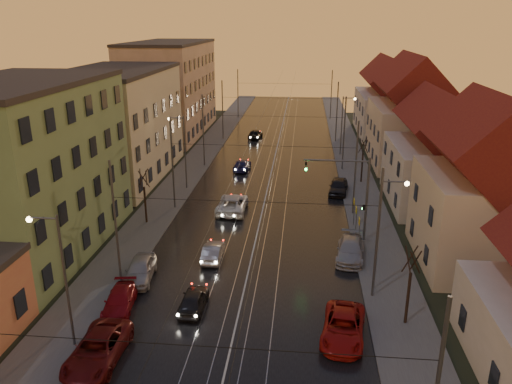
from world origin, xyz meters
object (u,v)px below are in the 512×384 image
(driving_car_2, at_px, (232,204))
(parked_right_2, at_px, (338,186))
(parked_left_1, at_px, (98,350))
(parked_right_0, at_px, (343,327))
(traffic_light_mast, at_px, (355,189))
(street_lamp_2, at_px, (182,145))
(street_lamp_1, at_px, (384,224))
(driving_car_0, at_px, (193,300))
(driving_car_3, at_px, (242,165))
(driving_car_4, at_px, (255,134))
(driving_car_1, at_px, (213,251))
(parked_left_2, at_px, (120,301))
(parked_left_3, at_px, (140,270))
(street_lamp_3, at_px, (344,120))
(street_lamp_0, at_px, (59,269))
(parked_right_1, at_px, (350,250))

(driving_car_2, bearing_deg, parked_right_2, -148.53)
(parked_left_1, bearing_deg, parked_right_0, 14.69)
(traffic_light_mast, bearing_deg, street_lamp_2, 144.93)
(street_lamp_1, bearing_deg, traffic_light_mast, 97.91)
(street_lamp_2, height_order, traffic_light_mast, street_lamp_2)
(driving_car_0, height_order, parked_left_1, parked_left_1)
(street_lamp_1, bearing_deg, driving_car_3, 114.67)
(driving_car_4, height_order, parked_right_2, parked_right_2)
(driving_car_1, height_order, parked_left_1, parked_left_1)
(driving_car_0, xyz_separation_m, parked_left_2, (-4.66, -0.47, -0.03))
(parked_left_2, xyz_separation_m, parked_left_3, (0.10, 3.86, 0.16))
(driving_car_1, xyz_separation_m, parked_left_3, (-4.57, -3.69, 0.14))
(traffic_light_mast, height_order, parked_left_1, traffic_light_mast)
(street_lamp_3, relative_size, driving_car_3, 1.80)
(parked_right_2, bearing_deg, street_lamp_0, -112.85)
(street_lamp_3, distance_m, driving_car_2, 25.60)
(driving_car_3, xyz_separation_m, parked_right_0, (10.01, -33.49, 0.07))
(parked_left_3, xyz_separation_m, parked_right_0, (13.85, -5.57, -0.06))
(street_lamp_0, xyz_separation_m, parked_right_2, (16.70, 28.09, -4.11))
(street_lamp_3, xyz_separation_m, driving_car_1, (-12.04, -32.44, -4.25))
(traffic_light_mast, bearing_deg, parked_left_1, -131.14)
(parked_left_1, height_order, parked_right_2, parked_right_2)
(traffic_light_mast, relative_size, parked_right_1, 1.44)
(parked_right_2, bearing_deg, parked_left_1, -108.60)
(parked_left_1, bearing_deg, street_lamp_2, 94.57)
(driving_car_0, xyz_separation_m, driving_car_3, (-0.72, 31.31, 0.00))
(parked_right_0, xyz_separation_m, parked_right_1, (1.25, 10.37, 0.01))
(street_lamp_3, distance_m, driving_car_3, 15.76)
(parked_right_2, bearing_deg, street_lamp_1, -77.84)
(street_lamp_3, relative_size, parked_left_3, 1.76)
(driving_car_0, relative_size, driving_car_4, 0.87)
(driving_car_1, bearing_deg, street_lamp_2, -70.24)
(street_lamp_0, height_order, driving_car_2, street_lamp_0)
(parked_left_1, bearing_deg, parked_left_2, 97.66)
(driving_car_1, bearing_deg, parked_left_3, 38.10)
(driving_car_3, bearing_deg, street_lamp_3, -145.62)
(parked_left_2, height_order, parked_right_0, parked_right_0)
(street_lamp_1, xyz_separation_m, driving_car_0, (-12.04, -3.51, -4.24))
(traffic_light_mast, relative_size, parked_left_3, 1.59)
(driving_car_0, bearing_deg, driving_car_2, -90.06)
(street_lamp_0, height_order, driving_car_1, street_lamp_0)
(driving_car_2, xyz_separation_m, driving_car_4, (-0.83, 31.33, -0.05))
(traffic_light_mast, height_order, parked_right_1, traffic_light_mast)
(driving_car_4, xyz_separation_m, parked_right_0, (10.06, -50.78, -0.02))
(parked_right_1, xyz_separation_m, parked_right_2, (0.00, 15.42, 0.05))
(street_lamp_3, xyz_separation_m, parked_right_1, (-1.50, -31.32, -4.16))
(driving_car_2, bearing_deg, driving_car_3, -86.55)
(street_lamp_1, height_order, driving_car_3, street_lamp_1)
(street_lamp_1, height_order, parked_left_1, street_lamp_1)
(driving_car_0, distance_m, parked_right_1, 13.35)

